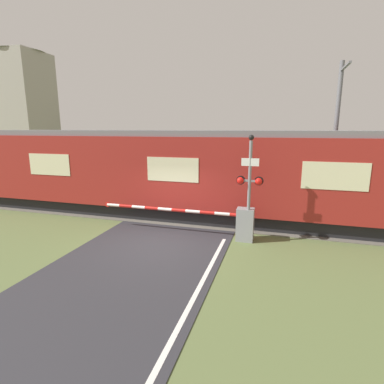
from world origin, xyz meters
TOP-DOWN VIEW (x-y plane):
  - ground_plane at (0.00, 0.00)m, footprint 80.00×80.00m
  - track_bed at (0.00, 3.51)m, footprint 36.00×3.20m
  - train at (-0.16, 3.51)m, footprint 21.54×3.04m
  - crossing_barrier at (2.37, 1.14)m, footprint 5.92×0.44m
  - signal_post at (2.97, 1.00)m, footprint 0.91×0.26m
  - catenary_pole at (6.25, 5.89)m, footprint 0.20×1.90m
  - distant_building at (-22.97, 18.19)m, footprint 5.09×5.09m

SIDE VIEW (x-z plane):
  - ground_plane at x=0.00m, z-range 0.00..0.00m
  - track_bed at x=0.00m, z-range -0.04..0.09m
  - crossing_barrier at x=2.37m, z-range 0.06..1.25m
  - train at x=-0.16m, z-range 0.05..3.90m
  - signal_post at x=2.97m, z-range 0.25..3.98m
  - catenary_pole at x=6.25m, z-range 0.15..6.94m
  - distant_building at x=-22.97m, z-range 0.08..12.66m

